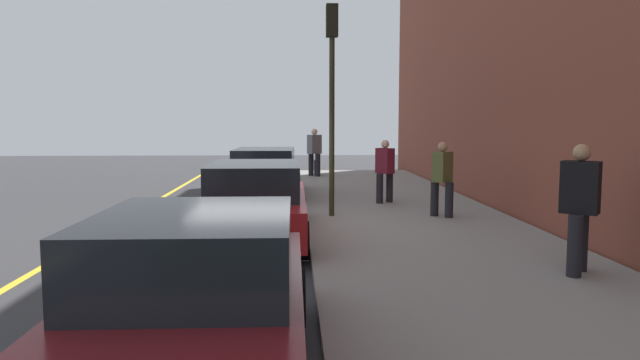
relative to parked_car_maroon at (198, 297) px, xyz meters
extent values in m
plane|color=#333335|center=(6.35, -0.10, -0.76)|extent=(56.00, 56.00, 0.00)
cube|color=gray|center=(6.35, -3.40, -0.68)|extent=(28.00, 4.60, 0.15)
cube|color=gold|center=(6.35, 3.10, -0.75)|extent=(28.00, 0.14, 0.01)
cube|color=white|center=(7.36, -0.80, -0.65)|extent=(5.98, 0.56, 0.22)
cylinder|color=black|center=(1.33, 0.84, -0.44)|extent=(0.64, 0.22, 0.64)
cylinder|color=black|center=(1.33, -0.84, -0.44)|extent=(0.64, 0.22, 0.64)
cube|color=maroon|center=(0.06, 0.00, -0.16)|extent=(4.11, 1.81, 0.64)
cube|color=black|center=(-0.15, 0.00, 0.46)|extent=(2.14, 1.61, 0.60)
cylinder|color=black|center=(7.36, 0.70, -0.44)|extent=(0.64, 0.22, 0.64)
cylinder|color=black|center=(7.36, -0.98, -0.44)|extent=(0.64, 0.22, 0.64)
cylinder|color=black|center=(4.47, 0.71, -0.44)|extent=(0.64, 0.22, 0.64)
cylinder|color=black|center=(4.46, -0.97, -0.44)|extent=(0.64, 0.22, 0.64)
cube|color=maroon|center=(5.91, -0.14, -0.16)|extent=(4.68, 1.81, 0.64)
cube|color=black|center=(5.68, -0.13, 0.46)|extent=(2.43, 1.61, 0.60)
cylinder|color=black|center=(13.14, 0.77, -0.44)|extent=(0.65, 0.24, 0.64)
cylinder|color=black|center=(13.09, -0.91, -0.44)|extent=(0.65, 0.24, 0.64)
cylinder|color=black|center=(10.17, 0.86, -0.44)|extent=(0.65, 0.24, 0.64)
cylinder|color=black|center=(10.12, -0.82, -0.44)|extent=(0.65, 0.24, 0.64)
cube|color=black|center=(11.63, -0.03, -0.16)|extent=(4.85, 1.93, 0.64)
cube|color=black|center=(11.39, -0.02, 0.46)|extent=(2.54, 1.67, 0.60)
cylinder|color=black|center=(7.66, -4.26, -0.21)|extent=(0.18, 0.18, 0.78)
cylinder|color=black|center=(7.92, -4.00, -0.21)|extent=(0.18, 0.18, 0.78)
cube|color=brown|center=(7.79, -4.13, 0.51)|extent=(0.52, 0.52, 0.67)
sphere|color=tan|center=(7.79, -4.13, 0.95)|extent=(0.22, 0.22, 0.22)
cylinder|color=black|center=(3.02, -4.91, -0.18)|extent=(0.20, 0.20, 0.85)
cylinder|color=black|center=(2.70, -4.67, -0.18)|extent=(0.20, 0.20, 0.85)
cube|color=black|center=(2.86, -4.79, 0.61)|extent=(0.54, 0.58, 0.73)
sphere|color=tan|center=(2.86, -4.79, 1.09)|extent=(0.24, 0.24, 0.24)
cylinder|color=black|center=(9.99, -3.06, -0.22)|extent=(0.18, 0.18, 0.77)
cylinder|color=black|center=(10.20, -3.35, -0.22)|extent=(0.18, 0.18, 0.77)
cube|color=maroon|center=(10.10, -3.21, 0.49)|extent=(0.52, 0.49, 0.66)
sphere|color=beige|center=(10.10, -3.21, 0.93)|extent=(0.21, 0.21, 0.21)
cylinder|color=black|center=(17.84, -1.51, -0.17)|extent=(0.20, 0.20, 0.86)
cylinder|color=black|center=(17.52, -1.76, -0.17)|extent=(0.20, 0.20, 0.86)
cube|color=slate|center=(17.68, -1.64, 0.63)|extent=(0.55, 0.58, 0.74)
sphere|color=beige|center=(17.68, -1.64, 1.11)|extent=(0.24, 0.24, 0.24)
cylinder|color=#2D2D19|center=(8.04, -1.68, 1.37)|extent=(0.12, 0.12, 3.96)
cube|color=black|center=(8.04, -1.68, 3.70)|extent=(0.26, 0.26, 0.70)
sphere|color=red|center=(8.19, -1.68, 3.91)|extent=(0.14, 0.14, 0.14)
sphere|color=orange|center=(8.19, -1.68, 3.69)|extent=(0.14, 0.14, 0.14)
sphere|color=green|center=(8.19, -1.68, 3.47)|extent=(0.14, 0.14, 0.14)
cube|color=#191E38|center=(18.21, -1.76, -0.31)|extent=(0.34, 0.22, 0.59)
cylinder|color=#4C4C4C|center=(18.21, -1.76, 0.16)|extent=(0.03, 0.03, 0.36)
camera|label=1|loc=(-4.98, -0.83, 1.52)|focal=32.85mm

